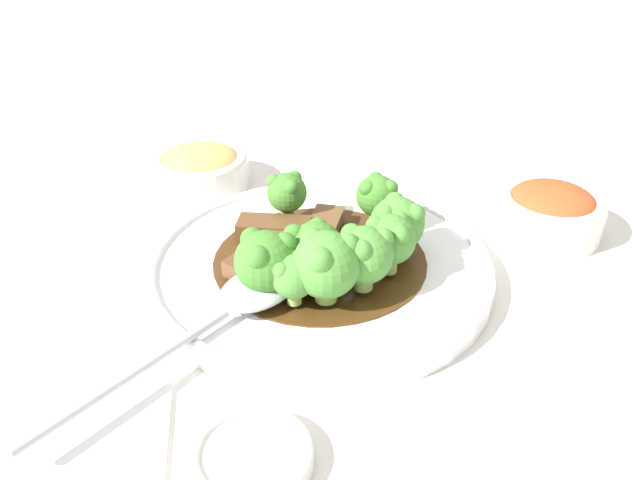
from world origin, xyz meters
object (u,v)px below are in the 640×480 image
object	(u,v)px
broccoli_floret_3	(312,248)
sauce_dish	(252,457)
beef_strip_0	(357,253)
beef_strip_3	(305,251)
main_plate	(320,264)
broccoli_floret_8	(364,254)
broccoli_floret_0	(287,192)
broccoli_floret_2	(326,263)
serving_spoon	(244,298)
beef_strip_1	(265,256)
broccoli_floret_5	(266,260)
beef_strip_4	(274,228)
broccoli_floret_7	(377,195)
broccoli_floret_1	(294,276)
broccoli_floret_6	(391,239)
broccoli_floret_4	(397,222)
side_bowl_appetizer	(200,167)
beef_strip_2	(325,223)
side_bowl_kimchi	(550,211)

from	to	relation	value
broccoli_floret_3	sauce_dish	size ratio (longest dim) A/B	0.66
beef_strip_0	beef_strip_3	bearing A→B (deg)	1.79
beef_strip_3	main_plate	bearing A→B (deg)	-166.36
main_plate	broccoli_floret_8	size ratio (longest dim) A/B	5.51
broccoli_floret_0	broccoli_floret_3	bearing A→B (deg)	110.68
broccoli_floret_0	broccoli_floret_2	world-z (taller)	broccoli_floret_2
serving_spoon	sauce_dish	size ratio (longest dim) A/B	2.92
broccoli_floret_8	serving_spoon	bearing A→B (deg)	19.47
broccoli_floret_8	broccoli_floret_2	bearing A→B (deg)	33.04
beef_strip_0	beef_strip_1	xyz separation A→B (m)	(0.07, 0.02, 0.00)
broccoli_floret_5	beef_strip_3	bearing A→B (deg)	-113.30
beef_strip_4	broccoli_floret_7	size ratio (longest dim) A/B	1.29
beef_strip_3	broccoli_floret_0	world-z (taller)	broccoli_floret_0
beef_strip_0	broccoli_floret_0	size ratio (longest dim) A/B	1.51
broccoli_floret_2	sauce_dish	distance (m)	0.15
broccoli_floret_1	sauce_dish	bearing A→B (deg)	87.28
broccoli_floret_6	broccoli_floret_4	bearing A→B (deg)	-99.30
broccoli_floret_0	side_bowl_appetizer	size ratio (longest dim) A/B	0.46
beef_strip_2	side_bowl_appetizer	world-z (taller)	side_bowl_appetizer
beef_strip_0	beef_strip_4	bearing A→B (deg)	-21.38
broccoli_floret_1	beef_strip_2	bearing A→B (deg)	-96.41
broccoli_floret_3	broccoli_floret_6	size ratio (longest dim) A/B	0.94
beef_strip_0	beef_strip_4	world-z (taller)	beef_strip_4
broccoli_floret_5	broccoli_floret_8	distance (m)	0.07
beef_strip_0	broccoli_floret_6	xyz separation A→B (m)	(-0.03, 0.02, 0.03)
broccoli_floret_1	broccoli_floret_2	distance (m)	0.03
beef_strip_4	beef_strip_3	bearing A→B (deg)	135.85
beef_strip_0	sauce_dish	distance (m)	0.21
broccoli_floret_2	broccoli_floret_0	bearing A→B (deg)	-68.21
beef_strip_4	broccoli_floret_5	distance (m)	0.09
main_plate	broccoli_floret_1	xyz separation A→B (m)	(0.01, 0.07, 0.03)
broccoli_floret_7	broccoli_floret_3	bearing A→B (deg)	60.49
beef_strip_3	broccoli_floret_2	distance (m)	0.07
broccoli_floret_2	serving_spoon	distance (m)	0.07
broccoli_floret_4	beef_strip_2	bearing A→B (deg)	-25.07
broccoli_floret_3	side_bowl_appetizer	size ratio (longest dim) A/B	0.46
beef_strip_4	main_plate	bearing A→B (deg)	147.81
main_plate	beef_strip_3	xyz separation A→B (m)	(0.01, 0.00, 0.01)
broccoli_floret_7	side_bowl_appetizer	size ratio (longest dim) A/B	0.48
broccoli_floret_4	side_bowl_kimchi	xyz separation A→B (m)	(-0.14, -0.07, -0.02)
beef_strip_3	broccoli_floret_0	bearing A→B (deg)	-68.16
broccoli_floret_3	broccoli_floret_8	xyz separation A→B (m)	(-0.04, 0.01, 0.01)
broccoli_floret_7	beef_strip_2	bearing A→B (deg)	12.58
beef_strip_2	broccoli_floret_6	bearing A→B (deg)	132.41
sauce_dish	beef_strip_0	bearing A→B (deg)	-103.93
broccoli_floret_6	side_bowl_appetizer	bearing A→B (deg)	-40.61
broccoli_floret_4	side_bowl_kimchi	distance (m)	0.16
broccoli_floret_8	sauce_dish	world-z (taller)	broccoli_floret_8
broccoli_floret_0	main_plate	bearing A→B (deg)	122.78
broccoli_floret_6	broccoli_floret_0	bearing A→B (deg)	-38.17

